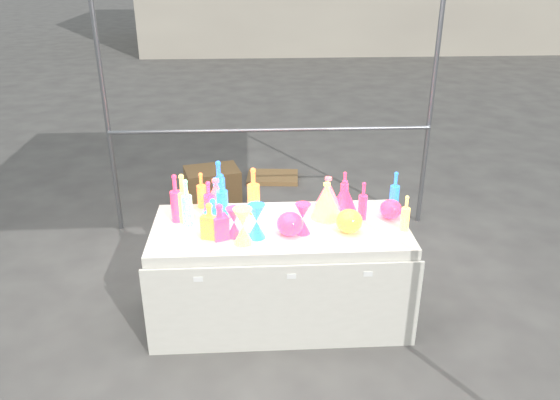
{
  "coord_description": "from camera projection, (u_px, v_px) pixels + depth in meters",
  "views": [
    {
      "loc": [
        -0.19,
        -3.42,
        2.51
      ],
      "look_at": [
        0.0,
        0.0,
        0.95
      ],
      "focal_mm": 35.0,
      "sensor_mm": 36.0,
      "label": 1
    }
  ],
  "objects": [
    {
      "name": "hourglass_5",
      "position": [
        256.0,
        221.0,
        3.64
      ],
      "size": [
        0.14,
        0.14,
        0.24
      ],
      "primitive_type": null,
      "rotation": [
        0.0,
        0.0,
        0.13
      ],
      "color": "#1A9143",
      "rests_on": "display_table"
    },
    {
      "name": "bottle_0",
      "position": [
        201.0,
        190.0,
        4.08
      ],
      "size": [
        0.09,
        0.09,
        0.28
      ],
      "primitive_type": null,
      "rotation": [
        0.0,
        0.0,
        -0.29
      ],
      "color": "#BB113F",
      "rests_on": "display_table"
    },
    {
      "name": "bottle_6",
      "position": [
        253.0,
        191.0,
        3.97
      ],
      "size": [
        0.11,
        0.11,
        0.36
      ],
      "primitive_type": null,
      "rotation": [
        0.0,
        0.0,
        -0.31
      ],
      "color": "#BB113F",
      "rests_on": "display_table"
    },
    {
      "name": "lampshade_1",
      "position": [
        328.0,
        194.0,
        4.01
      ],
      "size": [
        0.23,
        0.23,
        0.27
      ],
      "primitive_type": null,
      "rotation": [
        0.0,
        0.0,
        0.01
      ],
      "color": "gold",
      "rests_on": "display_table"
    },
    {
      "name": "globe_0",
      "position": [
        349.0,
        222.0,
        3.73
      ],
      "size": [
        0.24,
        0.24,
        0.15
      ],
      "primitive_type": null,
      "rotation": [
        0.0,
        0.0,
        0.36
      ],
      "color": "#BB113F",
      "rests_on": "display_table"
    },
    {
      "name": "hourglass_0",
      "position": [
        234.0,
        222.0,
        3.66
      ],
      "size": [
        0.13,
        0.13,
        0.21
      ],
      "primitive_type": null,
      "rotation": [
        0.0,
        0.0,
        -0.23
      ],
      "color": "#FF4F1A",
      "rests_on": "display_table"
    },
    {
      "name": "bottle_7",
      "position": [
        222.0,
        197.0,
        3.85
      ],
      "size": [
        0.1,
        0.1,
        0.36
      ],
      "primitive_type": null,
      "rotation": [
        0.0,
        0.0,
        -0.25
      ],
      "color": "#1A9143",
      "rests_on": "display_table"
    },
    {
      "name": "cardboard_box_flat",
      "position": [
        273.0,
        177.0,
        6.6
      ],
      "size": [
        0.64,
        0.48,
        0.05
      ],
      "primitive_type": "cube",
      "rotation": [
        0.0,
        0.0,
        -0.09
      ],
      "color": "olive",
      "rests_on": "ground"
    },
    {
      "name": "ground",
      "position": [
        280.0,
        313.0,
        4.15
      ],
      "size": [
        80.0,
        80.0,
        0.0
      ],
      "primitive_type": "plane",
      "color": "slate",
      "rests_on": "ground"
    },
    {
      "name": "bottle_9",
      "position": [
        344.0,
        188.0,
        4.11
      ],
      "size": [
        0.08,
        0.08,
        0.27
      ],
      "primitive_type": null,
      "rotation": [
        0.0,
        0.0,
        -0.43
      ],
      "color": "#FF4F1A",
      "rests_on": "display_table"
    },
    {
      "name": "lampshade_3",
      "position": [
        326.0,
        200.0,
        3.92
      ],
      "size": [
        0.26,
        0.26,
        0.27
      ],
      "primitive_type": null,
      "rotation": [
        0.0,
        0.0,
        0.13
      ],
      "color": "#168A78",
      "rests_on": "display_table"
    },
    {
      "name": "decanter_2",
      "position": [
        213.0,
        216.0,
        3.69
      ],
      "size": [
        0.13,
        0.13,
        0.26
      ],
      "primitive_type": null,
      "rotation": [
        0.0,
        0.0,
        -0.34
      ],
      "color": "#1A9143",
      "rests_on": "display_table"
    },
    {
      "name": "bottle_10",
      "position": [
        363.0,
        201.0,
        3.89
      ],
      "size": [
        0.07,
        0.07,
        0.28
      ],
      "primitive_type": null,
      "rotation": [
        0.0,
        0.0,
        0.18
      ],
      "color": "blue",
      "rests_on": "display_table"
    },
    {
      "name": "globe_2",
      "position": [
        290.0,
        225.0,
        3.69
      ],
      "size": [
        0.22,
        0.22,
        0.15
      ],
      "primitive_type": null,
      "rotation": [
        0.0,
        0.0,
        -0.23
      ],
      "color": "#FF4F1A",
      "rests_on": "display_table"
    },
    {
      "name": "bottle_11",
      "position": [
        406.0,
        213.0,
        3.74
      ],
      "size": [
        0.07,
        0.07,
        0.26
      ],
      "primitive_type": null,
      "rotation": [
        0.0,
        0.0,
        0.23
      ],
      "color": "#168A78",
      "rests_on": "display_table"
    },
    {
      "name": "bottle_2",
      "position": [
        176.0,
        198.0,
        3.84
      ],
      "size": [
        0.08,
        0.08,
        0.36
      ],
      "primitive_type": null,
      "rotation": [
        0.0,
        0.0,
        -0.01
      ],
      "color": "#FF4F1A",
      "rests_on": "display_table"
    },
    {
      "name": "lampshade_0",
      "position": [
        216.0,
        197.0,
        3.94
      ],
      "size": [
        0.3,
        0.3,
        0.28
      ],
      "primitive_type": null,
      "rotation": [
        0.0,
        0.0,
        0.28
      ],
      "color": "gold",
      "rests_on": "display_table"
    },
    {
      "name": "bottle_8",
      "position": [
        395.0,
        191.0,
        4.01
      ],
      "size": [
        0.09,
        0.09,
        0.31
      ],
      "primitive_type": null,
      "rotation": [
        0.0,
        0.0,
        0.39
      ],
      "color": "#1A9143",
      "rests_on": "display_table"
    },
    {
      "name": "bottle_1",
      "position": [
        219.0,
        185.0,
        4.03
      ],
      "size": [
        0.1,
        0.1,
        0.38
      ],
      "primitive_type": null,
      "rotation": [
        0.0,
        0.0,
        0.11
      ],
      "color": "#1A9143",
      "rests_on": "display_table"
    },
    {
      "name": "hourglass_1",
      "position": [
        303.0,
        219.0,
        3.7
      ],
      "size": [
        0.13,
        0.13,
        0.22
      ],
      "primitive_type": null,
      "rotation": [
        0.0,
        0.0,
        -0.26
      ],
      "color": "blue",
      "rests_on": "display_table"
    },
    {
      "name": "cardboard_box_closed",
      "position": [
        213.0,
        187.0,
        5.88
      ],
      "size": [
        0.64,
        0.53,
        0.41
      ],
      "primitive_type": "cube",
      "rotation": [
        0.0,
        0.0,
        0.24
      ],
      "color": "olive",
      "rests_on": "ground"
    },
    {
      "name": "decanter_0",
      "position": [
        210.0,
        220.0,
        3.64
      ],
      "size": [
        0.12,
        0.12,
        0.25
      ],
      "primitive_type": null,
      "rotation": [
        0.0,
        0.0,
        -0.29
      ],
      "color": "#BB113F",
      "rests_on": "display_table"
    },
    {
      "name": "hourglass_2",
      "position": [
        243.0,
        226.0,
        3.56
      ],
      "size": [
        0.16,
        0.16,
        0.25
      ],
      "primitive_type": null,
      "rotation": [
        0.0,
        0.0,
        0.34
      ],
      "color": "#168A78",
      "rests_on": "display_table"
    },
    {
      "name": "bottle_5",
      "position": [
        187.0,
        202.0,
        3.8
      ],
      "size": [
        0.09,
        0.09,
        0.34
      ],
      "primitive_type": null,
      "rotation": [
        0.0,
        0.0,
        0.19
      ],
      "color": "#D22A85",
      "rests_on": "display_table"
    },
    {
      "name": "globe_3",
      "position": [
        391.0,
        210.0,
        3.93
      ],
      "size": [
        0.19,
        0.19,
        0.13
      ],
      "primitive_type": null,
      "rotation": [
        0.0,
        0.0,
        0.2
      ],
      "color": "blue",
      "rests_on": "display_table"
    },
    {
      "name": "display_table",
      "position": [
        280.0,
        272.0,
        3.99
      ],
      "size": [
        1.84,
        0.83,
        0.75
      ],
      "color": "silver",
      "rests_on": "ground"
    },
    {
      "name": "hourglass_3",
      "position": [
        244.0,
        223.0,
        3.66
      ],
      "size": [
        0.13,
        0.13,
        0.2
      ],
      "primitive_type": null,
      "rotation": [
        0.0,
        0.0,
        0.38
      ],
      "color": "#D22A85",
      "rests_on": "display_table"
    },
    {
      "name": "decanter_1",
      "position": [
        220.0,
        221.0,
        3.63
      ],
      "size": [
        0.13,
        0.13,
        0.25
      ],
      "primitive_type": null,
      "rotation": [
        0.0,
        0.0,
        0.36
      ],
      "color": "#FF4F1A",
      "rests_on": "display_table"
    },
    {
      "name": "bottle_3",
      "position": [
        209.0,
        200.0,
        3.91
      ],
      "size": [
        0.1,
        0.1,
        0.28
      ],
      "primitive_type": null,
      "rotation": [
        0.0,
        0.0,
        0.43
      ],
      "color": "blue",
      "rests_on": "display_table"
    },
    {
      "name": "lampshade_2",
      "position": [
        344.0,
        195.0,
        4.05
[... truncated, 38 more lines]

